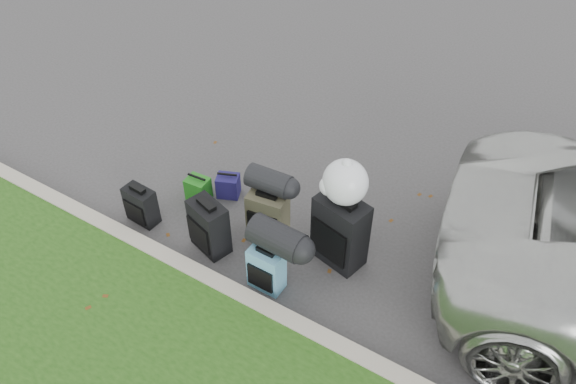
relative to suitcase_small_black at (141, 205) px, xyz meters
The scene contains 12 objects.
ground 1.76m from the suitcase_small_black, 20.60° to the left, with size 120.00×120.00×0.00m, color #383535.
curb 1.69m from the suitcase_small_black, 13.26° to the right, with size 120.00×0.18×0.15m, color #9E937F.
suitcase_small_black is the anchor object (origin of this frame).
suitcase_large_black_left 0.97m from the suitcase_small_black, ahead, with size 0.45×0.27×0.65m, color black.
suitcase_olive 1.52m from the suitcase_small_black, 22.77° to the left, with size 0.44×0.28×0.61m, color #363424.
suitcase_teal 1.81m from the suitcase_small_black, ahead, with size 0.37×0.22×0.52m, color teal.
suitcase_large_black_right 2.38m from the suitcase_small_black, 16.92° to the left, with size 0.56×0.34×0.84m, color black.
tote_green 0.73m from the suitcase_small_black, 63.35° to the left, with size 0.27×0.22×0.31m, color #20771A.
tote_navy 1.09m from the suitcase_small_black, 56.45° to the left, with size 0.27×0.21×0.29m, color #1D1752.
duffel_left 1.61m from the suitcase_small_black, 26.38° to the left, with size 0.27×0.27×0.50m, color black.
duffel_right 1.93m from the suitcase_small_black, ahead, with size 0.32×0.32×0.57m, color black.
trash_bag 2.52m from the suitcase_small_black, 18.17° to the left, with size 0.48×0.48×0.48m, color white.
Camera 1 is at (2.37, -3.80, 4.78)m, focal length 35.00 mm.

